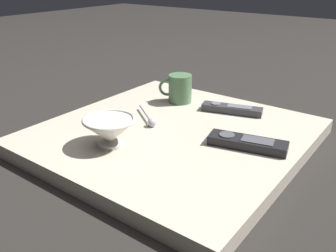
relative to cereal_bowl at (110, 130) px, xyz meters
The scene contains 7 objects.
ground_plane 0.20m from the cereal_bowl, 112.77° to the right, with size 6.00×6.00×0.00m, color black.
table 0.19m from the cereal_bowl, 112.77° to the right, with size 0.67×0.68×0.04m.
cereal_bowl is the anchor object (origin of this frame).
coffee_mug 0.37m from the cereal_bowl, 82.88° to the right, with size 0.10×0.08×0.09m.
teaspoon 0.17m from the cereal_bowl, 88.48° to the right, with size 0.13×0.10×0.02m.
tv_remote_near 0.34m from the cereal_bowl, 145.39° to the right, with size 0.20×0.10×0.03m.
tv_remote_far 0.41m from the cereal_bowl, 110.07° to the right, with size 0.19×0.09×0.02m.
Camera 1 is at (-0.53, 0.74, 0.45)m, focal length 38.98 mm.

